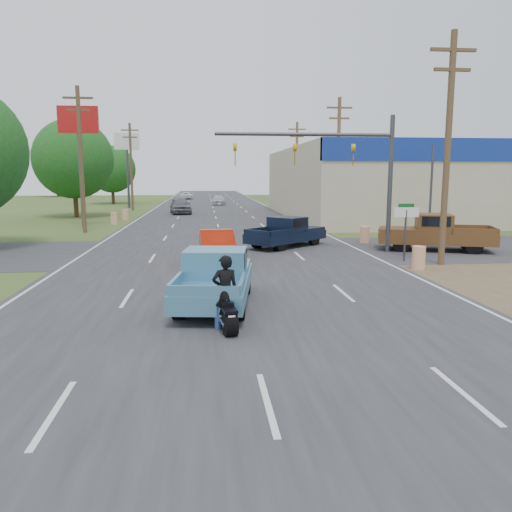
{
  "coord_description": "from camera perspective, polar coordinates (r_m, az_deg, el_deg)",
  "views": [
    {
      "loc": [
        -1.03,
        -8.13,
        3.93
      ],
      "look_at": [
        0.64,
        8.22,
        1.3
      ],
      "focal_mm": 35.0,
      "sensor_mm": 36.0,
      "label": 1
    }
  ],
  "objects": [
    {
      "name": "tree_2",
      "position": [
        75.3,
        -16.15,
        9.51
      ],
      "size": [
        6.72,
        6.72,
        8.32
      ],
      "color": "#422D19",
      "rests_on": "ground"
    },
    {
      "name": "cross_road",
      "position": [
        26.44,
        -3.55,
        0.54
      ],
      "size": [
        120.0,
        10.0,
        0.02
      ],
      "primitive_type": "cube",
      "color": "#2D2D30",
      "rests_on": "ground"
    },
    {
      "name": "rider",
      "position": [
        12.86,
        -3.55,
        -4.42
      ],
      "size": [
        0.74,
        0.55,
        1.86
      ],
      "primitive_type": "imported",
      "rotation": [
        0.0,
        0.0,
        3.3
      ],
      "color": "black",
      "rests_on": "ground"
    },
    {
      "name": "navy_pickup",
      "position": [
        28.13,
        3.63,
        2.79
      ],
      "size": [
        5.07,
        4.87,
        1.69
      ],
      "rotation": [
        0.0,
        0.0,
        -0.83
      ],
      "color": "black",
      "rests_on": "ground"
    },
    {
      "name": "street_name_sign",
      "position": [
        25.7,
        16.7,
        3.52
      ],
      "size": [
        0.8,
        0.08,
        2.61
      ],
      "color": "#3F3F44",
      "rests_on": "ground"
    },
    {
      "name": "signal_mast",
      "position": [
        26.06,
        9.57,
        10.88
      ],
      "size": [
        9.12,
        0.4,
        7.0
      ],
      "color": "#3F3F44",
      "rests_on": "ground"
    },
    {
      "name": "blue_pickup",
      "position": [
        15.45,
        -4.61,
        -2.35
      ],
      "size": [
        2.71,
        5.44,
        1.73
      ],
      "rotation": [
        0.0,
        0.0,
        -0.14
      ],
      "color": "black",
      "rests_on": "ground"
    },
    {
      "name": "utility_pole_5",
      "position": [
        37.14,
        -19.38,
        10.72
      ],
      "size": [
        2.0,
        0.28,
        10.0
      ],
      "color": "#4C3823",
      "rests_on": "ground"
    },
    {
      "name": "tree_6",
      "position": [
        107.15,
        -21.87,
        9.82
      ],
      "size": [
        8.82,
        8.82,
        10.92
      ],
      "color": "#422D19",
      "rests_on": "ground"
    },
    {
      "name": "lane_sign",
      "position": [
        24.07,
        16.77,
        3.87
      ],
      "size": [
        1.2,
        0.08,
        2.52
      ],
      "color": "#3F3F44",
      "rests_on": "ground"
    },
    {
      "name": "utility_pole_3",
      "position": [
        58.11,
        4.67,
        10.42
      ],
      "size": [
        2.0,
        0.28,
        10.0
      ],
      "color": "#4C3823",
      "rests_on": "ground"
    },
    {
      "name": "motorcycle",
      "position": [
        12.94,
        -3.49,
        -6.48
      ],
      "size": [
        0.72,
        2.05,
        1.04
      ],
      "rotation": [
        0.0,
        0.0,
        0.16
      ],
      "color": "black",
      "rests_on": "ground"
    },
    {
      "name": "tree_1",
      "position": [
        51.69,
        -20.15,
        10.36
      ],
      "size": [
        7.56,
        7.56,
        9.36
      ],
      "color": "#422D19",
      "rests_on": "ground"
    },
    {
      "name": "pole_sign_left_near",
      "position": [
        41.36,
        -19.59,
        13.07
      ],
      "size": [
        3.0,
        0.35,
        9.2
      ],
      "color": "#3F3F44",
      "rests_on": "ground"
    },
    {
      "name": "dirt_verge",
      "position": [
        22.11,
        27.26,
        -2.16
      ],
      "size": [
        8.0,
        18.0,
        0.01
      ],
      "primitive_type": "cube",
      "color": "brown",
      "rests_on": "ground"
    },
    {
      "name": "distant_car_grey",
      "position": [
        53.79,
        -8.64,
        5.71
      ],
      "size": [
        2.68,
        5.28,
        1.72
      ],
      "primitive_type": "imported",
      "rotation": [
        0.0,
        0.0,
        0.13
      ],
      "color": "slate",
      "rests_on": "ground"
    },
    {
      "name": "barrel_1",
      "position": [
        30.34,
        12.31,
        2.39
      ],
      "size": [
        0.56,
        0.56,
        1.0
      ],
      "primitive_type": "cylinder",
      "color": "orange",
      "rests_on": "ground"
    },
    {
      "name": "main_road",
      "position": [
        48.3,
        -4.62,
        4.4
      ],
      "size": [
        15.0,
        180.0,
        0.02
      ],
      "primitive_type": "cube",
      "color": "#2D2D30",
      "rests_on": "ground"
    },
    {
      "name": "utility_pole_2",
      "position": [
        40.55,
        9.38,
        10.93
      ],
      "size": [
        2.0,
        0.28,
        10.0
      ],
      "color": "#4C3823",
      "rests_on": "ground"
    },
    {
      "name": "barrel_0",
      "position": [
        22.33,
        18.09,
        -0.2
      ],
      "size": [
        0.56,
        0.56,
        1.0
      ],
      "primitive_type": "cylinder",
      "color": "orange",
      "rests_on": "ground"
    },
    {
      "name": "utility_pole_1",
      "position": [
        23.65,
        21.07,
        11.86
      ],
      "size": [
        2.0,
        0.28,
        10.0
      ],
      "color": "#4C3823",
      "rests_on": "ground"
    },
    {
      "name": "brown_pickup",
      "position": [
        28.27,
        19.54,
        2.59
      ],
      "size": [
        6.31,
        4.02,
        1.96
      ],
      "rotation": [
        0.0,
        0.0,
        1.25
      ],
      "color": "black",
      "rests_on": "ground"
    },
    {
      "name": "barrel_2",
      "position": [
        42.93,
        -15.89,
        4.16
      ],
      "size": [
        0.56,
        0.56,
        1.0
      ],
      "primitive_type": "cylinder",
      "color": "orange",
      "rests_on": "ground"
    },
    {
      "name": "pole_sign_left_far",
      "position": [
        64.91,
        -14.54,
        11.66
      ],
      "size": [
        3.0,
        0.35,
        9.2
      ],
      "color": "#3F3F44",
      "rests_on": "ground"
    },
    {
      "name": "tree_5",
      "position": [
        107.72,
        11.06,
        9.96
      ],
      "size": [
        7.98,
        7.98,
        9.88
      ],
      "color": "#422D19",
      "rests_on": "ground"
    },
    {
      "name": "red_convertible",
      "position": [
        23.1,
        -4.48,
        1.1
      ],
      "size": [
        1.73,
        4.49,
        1.46
      ],
      "primitive_type": "imported",
      "rotation": [
        0.0,
        0.0,
        0.04
      ],
      "color": "#A51B07",
      "rests_on": "ground"
    },
    {
      "name": "distant_car_white",
      "position": [
        88.08,
        -7.95,
        6.83
      ],
      "size": [
        2.18,
        4.41,
        1.2
      ],
      "primitive_type": "imported",
      "rotation": [
        0.0,
        0.0,
        3.1
      ],
      "color": "white",
      "rests_on": "ground"
    },
    {
      "name": "distant_car_silver",
      "position": [
        70.52,
        -4.27,
        6.39
      ],
      "size": [
        2.12,
        4.6,
        1.3
      ],
      "primitive_type": "imported",
      "rotation": [
        0.0,
        0.0,
        -0.07
      ],
      "color": "silver",
      "rests_on": "ground"
    },
    {
      "name": "barrel_3",
      "position": [
        46.81,
        -14.69,
        4.59
      ],
      "size": [
        0.56,
        0.56,
        1.0
      ],
      "primitive_type": "cylinder",
      "color": "orange",
      "rests_on": "ground"
    },
    {
      "name": "ground",
      "position": [
        9.09,
        1.29,
        -16.52
      ],
      "size": [
        200.0,
        200.0,
        0.0
      ],
      "primitive_type": "plane",
      "color": "#3C491D",
      "rests_on": "ground"
    },
    {
      "name": "utility_pole_6",
      "position": [
        60.74,
        -14.09,
        10.13
      ],
      "size": [
        2.0,
        0.28,
        10.0
      ],
      "color": "#4C3823",
      "rests_on": "ground"
    }
  ]
}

